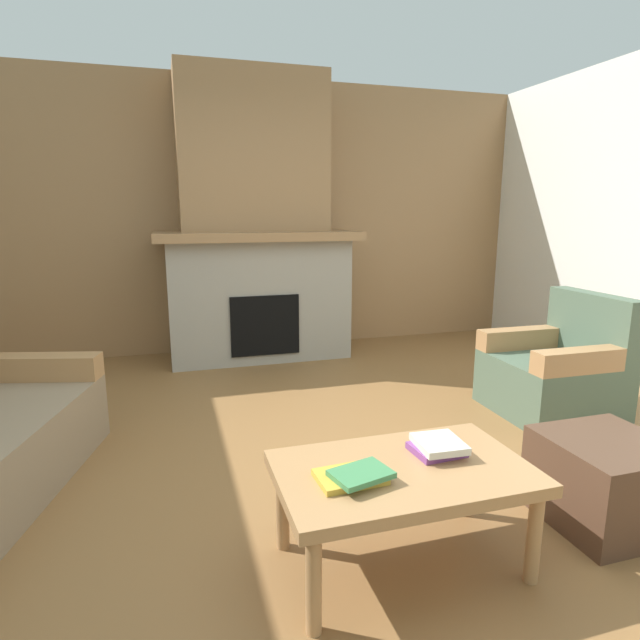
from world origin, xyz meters
The scene contains 8 objects.
ground centered at (0.00, 0.00, 0.00)m, with size 9.00×9.00×0.00m, color brown.
wall_back_wood_panel centered at (0.00, 3.00, 1.35)m, with size 6.00×0.12×2.70m, color #997047.
fireplace centered at (0.00, 2.62, 1.16)m, with size 1.90×0.82×2.70m.
armchair centered at (1.78, 0.51, 0.29)m, with size 0.78×0.78×0.85m.
coffee_table centered at (0.00, -0.68, 0.38)m, with size 1.00×0.60×0.43m.
ottoman centered at (1.03, -0.68, 0.20)m, with size 0.52×0.52×0.40m, color #4C3323.
book_stack_near_edge centered at (-0.22, -0.73, 0.45)m, with size 0.28×0.23×0.05m.
book_stack_center centered at (0.19, -0.62, 0.46)m, with size 0.21×0.21×0.06m.
Camera 1 is at (-0.85, -2.38, 1.41)m, focal length 29.00 mm.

